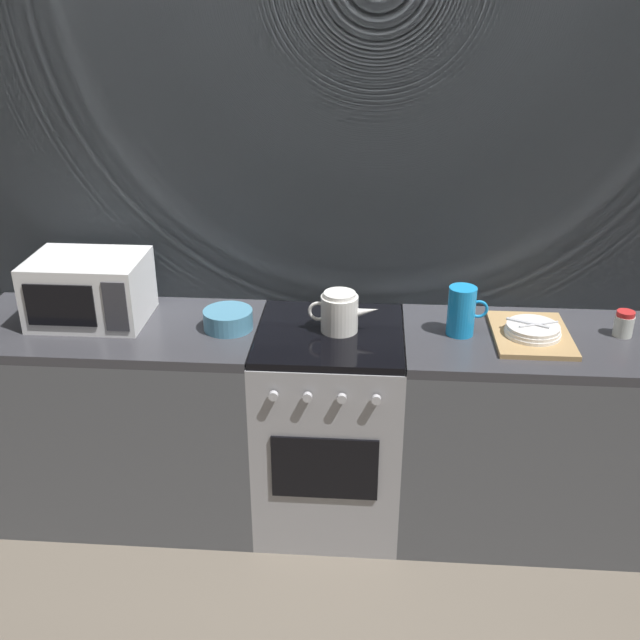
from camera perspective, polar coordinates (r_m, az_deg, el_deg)
The scene contains 11 objects.
ground_plane at distance 3.46m, azimuth 0.69°, elevation -14.42°, with size 8.00×8.00×0.00m, color #6B6054.
back_wall at distance 3.16m, azimuth 1.16°, elevation 6.57°, with size 3.60×0.05×2.40m.
counter_left at distance 3.36m, azimuth -14.90°, elevation -7.29°, with size 1.20×0.60×0.90m.
stove_unit at distance 3.20m, azimuth 0.73°, elevation -8.19°, with size 0.60×0.63×0.90m.
counter_right at distance 3.28m, azimuth 16.81°, elevation -8.45°, with size 1.20×0.60×0.90m.
microwave at distance 3.17m, azimuth -17.39°, elevation 2.30°, with size 0.46×0.35×0.27m.
kettle at distance 2.95m, azimuth 1.53°, elevation 0.61°, with size 0.28×0.15×0.17m.
mixing_bowl at distance 3.00m, azimuth -7.13°, elevation 0.01°, with size 0.20×0.20×0.08m, color teal.
pitcher at distance 2.97m, azimuth 10.90°, elevation 0.70°, with size 0.16×0.11×0.20m.
dish_pile at distance 3.03m, azimuth 16.04°, elevation -0.93°, with size 0.30×0.40×0.07m.
spice_jar at distance 3.16m, azimuth 22.43°, elevation -0.27°, with size 0.08×0.08×0.10m.
Camera 1 is at (0.15, -2.67, 2.20)m, focal length 41.41 mm.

